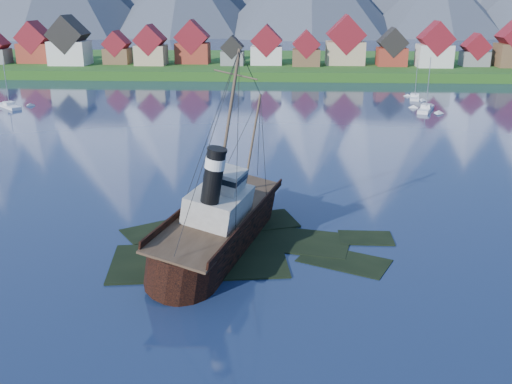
# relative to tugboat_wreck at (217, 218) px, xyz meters

# --- Properties ---
(ground) EXTENTS (1400.00, 1400.00, 0.00)m
(ground) POSITION_rel_tugboat_wreck_xyz_m (1.65, -3.00, -2.89)
(ground) COLOR #162340
(ground) RESTS_ON ground
(shoal) EXTENTS (31.71, 21.24, 1.14)m
(shoal) POSITION_rel_tugboat_wreck_xyz_m (3.42, -0.85, -3.24)
(shoal) COLOR black
(shoal) RESTS_ON ground
(shore_bank) EXTENTS (600.00, 80.00, 3.20)m
(shore_bank) POSITION_rel_tugboat_wreck_xyz_m (1.65, 167.00, -2.89)
(shore_bank) COLOR #264D16
(shore_bank) RESTS_ON ground
(seawall) EXTENTS (600.00, 2.50, 2.00)m
(seawall) POSITION_rel_tugboat_wreck_xyz_m (1.65, 129.00, -2.89)
(seawall) COLOR #3F3D38
(seawall) RESTS_ON ground
(town) EXTENTS (250.96, 16.69, 17.30)m
(town) POSITION_rel_tugboat_wreck_xyz_m (-31.47, 149.18, 6.09)
(town) COLOR maroon
(town) RESTS_ON ground
(tugboat_wreck) EXTENTS (6.73, 29.02, 23.00)m
(tugboat_wreck) POSITION_rel_tugboat_wreck_xyz_m (0.00, 0.00, 0.00)
(tugboat_wreck) COLOR black
(tugboat_wreck) RESTS_ON ground
(sailboat_c) EXTENTS (8.55, 8.35, 12.32)m
(sailboat_c) POSITION_rel_tugboat_wreck_xyz_m (-61.26, 78.40, -2.62)
(sailboat_c) COLOR silver
(sailboat_c) RESTS_ON ground
(sailboat_d) EXTENTS (5.87, 9.98, 13.33)m
(sailboat_d) POSITION_rel_tugboat_wreck_xyz_m (40.73, 79.97, -2.59)
(sailboat_d) COLOR silver
(sailboat_d) RESTS_ON ground
(sailboat_e) EXTENTS (4.21, 9.62, 10.83)m
(sailboat_e) POSITION_rel_tugboat_wreck_xyz_m (41.71, 97.75, -2.66)
(sailboat_e) COLOR silver
(sailboat_e) RESTS_ON ground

